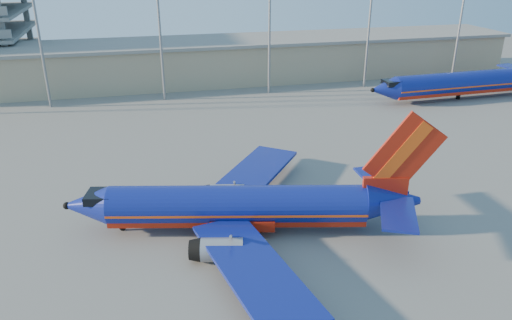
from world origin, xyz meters
name	(u,v)px	position (x,y,z in m)	size (l,w,h in m)	color
ground	(244,216)	(0.00, 0.00, 0.00)	(220.00, 220.00, 0.00)	slate
terminal_building	(231,59)	(10.00, 58.00, 4.32)	(122.00, 16.00, 8.50)	gray
light_mast_row	(215,0)	(5.00, 46.00, 17.55)	(101.60, 1.60, 28.65)	gray
aircraft_main	(246,206)	(-0.32, -2.72, 2.66)	(36.23, 34.45, 12.44)	navy
aircraft_second	(465,82)	(49.26, 33.64, 3.05)	(39.32, 15.31, 13.31)	navy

